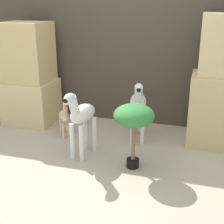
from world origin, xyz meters
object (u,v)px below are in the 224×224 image
giraffe_figurine (64,116)px  potted_palm_front (134,118)px  zebra_right (138,104)px  zebra_left (81,116)px

giraffe_figurine → potted_palm_front: (0.93, -0.49, 0.25)m
giraffe_figurine → potted_palm_front: size_ratio=0.76×
giraffe_figurine → potted_palm_front: potted_palm_front is taller
zebra_right → giraffe_figurine: zebra_right is taller
zebra_right → giraffe_figurine: 0.87m
potted_palm_front → zebra_right: bearing=98.2°
zebra_left → potted_palm_front: (0.55, -0.08, 0.07)m
potted_palm_front → giraffe_figurine: bearing=152.2°
giraffe_figurine → zebra_right: bearing=8.8°
zebra_left → zebra_right: bearing=49.4°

